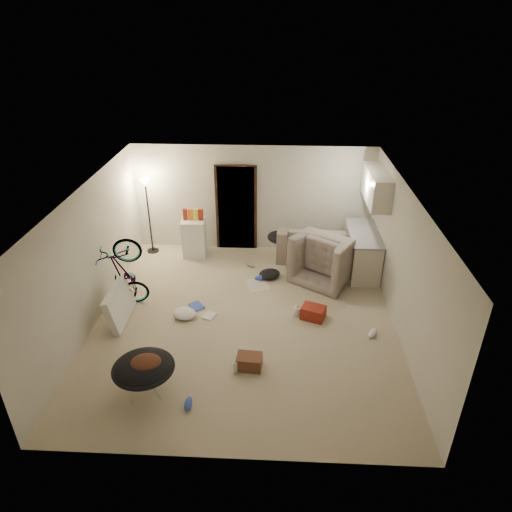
{
  "coord_description": "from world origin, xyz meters",
  "views": [
    {
      "loc": [
        0.55,
        -6.91,
        5.1
      ],
      "look_at": [
        0.18,
        0.6,
        1.04
      ],
      "focal_mm": 32.0,
      "sensor_mm": 36.0,
      "label": 1
    }
  ],
  "objects_px": {
    "kitchen_counter": "(362,252)",
    "bicycle": "(127,288)",
    "floor_lamp": "(147,200)",
    "drink_case_b": "(313,312)",
    "juicer": "(298,310)",
    "armchair": "(329,260)",
    "drink_case_a": "(249,362)",
    "sofa": "(321,248)",
    "saucer_chair": "(144,372)",
    "mini_fridge": "(194,237)",
    "tv_box": "(119,304)"
  },
  "relations": [
    {
      "from": "drink_case_a",
      "to": "drink_case_b",
      "type": "xyz_separation_m",
      "value": [
        1.11,
        1.4,
        0.01
      ]
    },
    {
      "from": "juicer",
      "to": "floor_lamp",
      "type": "bearing_deg",
      "value": 144.32
    },
    {
      "from": "drink_case_a",
      "to": "drink_case_b",
      "type": "distance_m",
      "value": 1.79
    },
    {
      "from": "floor_lamp",
      "to": "mini_fridge",
      "type": "height_order",
      "value": "floor_lamp"
    },
    {
      "from": "armchair",
      "to": "bicycle",
      "type": "height_order",
      "value": "bicycle"
    },
    {
      "from": "kitchen_counter",
      "to": "juicer",
      "type": "height_order",
      "value": "kitchen_counter"
    },
    {
      "from": "kitchen_counter",
      "to": "bicycle",
      "type": "distance_m",
      "value": 5.01
    },
    {
      "from": "floor_lamp",
      "to": "saucer_chair",
      "type": "bearing_deg",
      "value": -77.05
    },
    {
      "from": "mini_fridge",
      "to": "drink_case_a",
      "type": "bearing_deg",
      "value": -71.56
    },
    {
      "from": "floor_lamp",
      "to": "kitchen_counter",
      "type": "distance_m",
      "value": 4.95
    },
    {
      "from": "bicycle",
      "to": "mini_fridge",
      "type": "height_order",
      "value": "mini_fridge"
    },
    {
      "from": "saucer_chair",
      "to": "bicycle",
      "type": "bearing_deg",
      "value": 112.74
    },
    {
      "from": "armchair",
      "to": "drink_case_a",
      "type": "height_order",
      "value": "armchair"
    },
    {
      "from": "drink_case_b",
      "to": "kitchen_counter",
      "type": "bearing_deg",
      "value": 79.87
    },
    {
      "from": "armchair",
      "to": "sofa",
      "type": "bearing_deg",
      "value": -47.08
    },
    {
      "from": "sofa",
      "to": "drink_case_a",
      "type": "bearing_deg",
      "value": 73.06
    },
    {
      "from": "floor_lamp",
      "to": "drink_case_a",
      "type": "relative_size",
      "value": 4.49
    },
    {
      "from": "drink_case_b",
      "to": "saucer_chair",
      "type": "bearing_deg",
      "value": -120.91
    },
    {
      "from": "tv_box",
      "to": "drink_case_a",
      "type": "bearing_deg",
      "value": -25.59
    },
    {
      "from": "bicycle",
      "to": "drink_case_b",
      "type": "height_order",
      "value": "bicycle"
    },
    {
      "from": "kitchen_counter",
      "to": "floor_lamp",
      "type": "bearing_deg",
      "value": 172.34
    },
    {
      "from": "kitchen_counter",
      "to": "saucer_chair",
      "type": "relative_size",
      "value": 1.62
    },
    {
      "from": "drink_case_a",
      "to": "armchair",
      "type": "bearing_deg",
      "value": 67.45
    },
    {
      "from": "kitchen_counter",
      "to": "bicycle",
      "type": "relative_size",
      "value": 0.97
    },
    {
      "from": "saucer_chair",
      "to": "mini_fridge",
      "type": "bearing_deg",
      "value": 90.1
    },
    {
      "from": "juicer",
      "to": "drink_case_a",
      "type": "bearing_deg",
      "value": -118.77
    },
    {
      "from": "armchair",
      "to": "tv_box",
      "type": "height_order",
      "value": "armchair"
    },
    {
      "from": "bicycle",
      "to": "tv_box",
      "type": "height_order",
      "value": "bicycle"
    },
    {
      "from": "drink_case_a",
      "to": "tv_box",
      "type": "bearing_deg",
      "value": 159.17
    },
    {
      "from": "tv_box",
      "to": "juicer",
      "type": "height_order",
      "value": "tv_box"
    },
    {
      "from": "floor_lamp",
      "to": "saucer_chair",
      "type": "distance_m",
      "value": 4.76
    },
    {
      "from": "armchair",
      "to": "drink_case_b",
      "type": "distance_m",
      "value": 1.66
    },
    {
      "from": "sofa",
      "to": "drink_case_b",
      "type": "relative_size",
      "value": 4.68
    },
    {
      "from": "drink_case_b",
      "to": "juicer",
      "type": "xyz_separation_m",
      "value": [
        -0.29,
        0.09,
        -0.02
      ]
    },
    {
      "from": "sofa",
      "to": "saucer_chair",
      "type": "height_order",
      "value": "saucer_chair"
    },
    {
      "from": "kitchen_counter",
      "to": "sofa",
      "type": "xyz_separation_m",
      "value": [
        -0.86,
        0.45,
        -0.15
      ]
    },
    {
      "from": "kitchen_counter",
      "to": "drink_case_a",
      "type": "xyz_separation_m",
      "value": [
        -2.27,
        -3.28,
        -0.32
      ]
    },
    {
      "from": "kitchen_counter",
      "to": "mini_fridge",
      "type": "relative_size",
      "value": 1.7
    },
    {
      "from": "bicycle",
      "to": "drink_case_a",
      "type": "relative_size",
      "value": 3.84
    },
    {
      "from": "sofa",
      "to": "mini_fridge",
      "type": "relative_size",
      "value": 2.25
    },
    {
      "from": "mini_fridge",
      "to": "drink_case_b",
      "type": "relative_size",
      "value": 2.08
    },
    {
      "from": "juicer",
      "to": "mini_fridge",
      "type": "bearing_deg",
      "value": 135.19
    },
    {
      "from": "kitchen_counter",
      "to": "drink_case_b",
      "type": "distance_m",
      "value": 2.22
    },
    {
      "from": "bicycle",
      "to": "floor_lamp",
      "type": "bearing_deg",
      "value": -5.36
    },
    {
      "from": "kitchen_counter",
      "to": "juicer",
      "type": "relative_size",
      "value": 6.22
    },
    {
      "from": "tv_box",
      "to": "drink_case_b",
      "type": "distance_m",
      "value": 3.59
    },
    {
      "from": "floor_lamp",
      "to": "sofa",
      "type": "height_order",
      "value": "floor_lamp"
    },
    {
      "from": "sofa",
      "to": "kitchen_counter",
      "type": "bearing_deg",
      "value": 156.04
    },
    {
      "from": "floor_lamp",
      "to": "bicycle",
      "type": "relative_size",
      "value": 1.17
    },
    {
      "from": "drink_case_b",
      "to": "armchair",
      "type": "bearing_deg",
      "value": 96.55
    }
  ]
}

